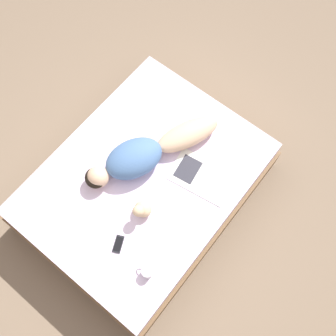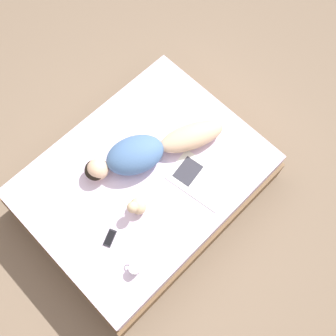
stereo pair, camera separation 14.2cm
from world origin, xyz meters
The scene contains 7 objects.
ground_plane centered at (0.00, 0.00, 0.00)m, with size 12.00×12.00×0.00m, color #7A6651.
bed centered at (0.00, 0.00, 0.24)m, with size 1.58×2.05×0.49m.
person centered at (0.09, -0.15, 0.59)m, with size 0.69×1.23×0.24m.
open_magazine centered at (-0.38, -0.30, 0.49)m, with size 0.57×0.40×0.01m.
coffee_mug centered at (-0.53, 0.59, 0.53)m, with size 0.12×0.09×0.08m.
cell_phone centered at (-0.21, 0.57, 0.49)m, with size 0.12×0.16×0.01m.
plush_toy centered at (-0.19, 0.25, 0.57)m, with size 0.14×0.16×0.20m.
Camera 1 is at (-0.90, 0.79, 3.61)m, focal length 42.00 mm.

